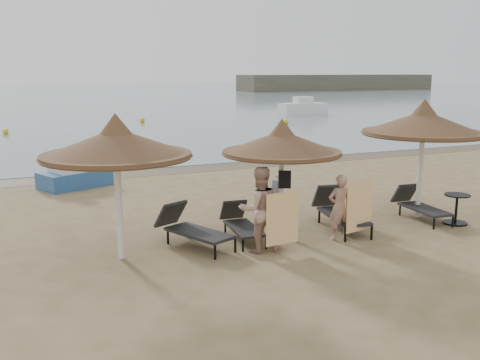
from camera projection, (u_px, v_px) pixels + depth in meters
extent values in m
plane|color=#8B7957|center=(282.00, 245.00, 11.42)|extent=(160.00, 160.00, 0.00)
cube|color=slate|center=(40.00, 95.00, 83.21)|extent=(200.00, 140.00, 0.03)
cube|color=brown|center=(163.00, 171.00, 19.85)|extent=(200.00, 1.60, 0.01)
cube|color=brown|center=(338.00, 82.00, 104.55)|extent=(40.00, 8.00, 3.00)
cube|color=silver|center=(303.00, 109.00, 45.32)|extent=(4.00, 1.60, 1.00)
cube|color=silver|center=(303.00, 100.00, 45.17)|extent=(1.50, 1.00, 0.60)
cylinder|color=silver|center=(119.00, 207.00, 10.38)|extent=(0.12, 0.12, 2.10)
cone|color=brown|center=(116.00, 142.00, 10.12)|extent=(2.90, 2.90, 0.55)
cone|color=brown|center=(115.00, 125.00, 10.06)|extent=(0.70, 0.70, 0.45)
cylinder|color=brown|center=(117.00, 156.00, 10.18)|extent=(2.84, 2.84, 0.10)
cylinder|color=silver|center=(281.00, 194.00, 11.91)|extent=(0.11, 0.11, 1.92)
cone|color=brown|center=(282.00, 142.00, 11.68)|extent=(2.66, 2.66, 0.50)
cone|color=brown|center=(282.00, 128.00, 11.62)|extent=(0.64, 0.64, 0.41)
cylinder|color=brown|center=(282.00, 153.00, 11.73)|extent=(2.60, 2.60, 0.09)
cylinder|color=silver|center=(420.00, 175.00, 13.41)|extent=(0.12, 0.12, 2.18)
cone|color=brown|center=(424.00, 122.00, 13.14)|extent=(3.01, 3.01, 0.57)
cone|color=brown|center=(424.00, 108.00, 13.08)|extent=(0.73, 0.73, 0.47)
cylinder|color=brown|center=(423.00, 133.00, 13.20)|extent=(2.95, 2.95, 0.10)
cylinder|color=black|center=(215.00, 253.00, 10.49)|extent=(0.05, 0.05, 0.29)
cylinder|color=black|center=(235.00, 246.00, 10.90)|extent=(0.05, 0.05, 0.29)
cylinder|color=black|center=(168.00, 237.00, 11.45)|extent=(0.05, 0.05, 0.29)
cylinder|color=black|center=(188.00, 232.00, 11.87)|extent=(0.05, 0.05, 0.29)
cube|color=black|center=(199.00, 233.00, 11.18)|extent=(1.20, 1.67, 0.06)
cube|color=black|center=(171.00, 214.00, 11.73)|extent=(0.76, 0.65, 0.58)
cylinder|color=black|center=(243.00, 246.00, 10.95)|extent=(0.05, 0.05, 0.25)
cylinder|color=black|center=(266.00, 243.00, 11.11)|extent=(0.05, 0.05, 0.25)
cylinder|color=black|center=(225.00, 229.00, 12.14)|extent=(0.05, 0.05, 0.25)
cylinder|color=black|center=(246.00, 227.00, 12.29)|extent=(0.05, 0.05, 0.25)
cube|color=black|center=(244.00, 228.00, 11.64)|extent=(0.69, 1.41, 0.05)
cube|color=black|center=(233.00, 210.00, 12.34)|extent=(0.60, 0.44, 0.52)
cylinder|color=black|center=(345.00, 235.00, 11.58)|extent=(0.06, 0.06, 0.31)
cylinder|color=black|center=(372.00, 233.00, 11.71)|extent=(0.06, 0.06, 0.31)
cylinder|color=black|center=(319.00, 217.00, 13.06)|extent=(0.06, 0.06, 0.31)
cylinder|color=black|center=(343.00, 215.00, 13.19)|extent=(0.06, 0.06, 0.31)
cube|color=black|center=(343.00, 216.00, 12.40)|extent=(0.98, 1.76, 0.07)
cube|color=black|center=(328.00, 196.00, 13.28)|extent=(0.76, 0.59, 0.63)
cylinder|color=black|center=(434.00, 224.00, 12.49)|extent=(0.05, 0.05, 0.27)
cylinder|color=black|center=(453.00, 222.00, 12.66)|extent=(0.05, 0.05, 0.27)
cylinder|color=black|center=(400.00, 210.00, 13.73)|extent=(0.05, 0.05, 0.27)
cylinder|color=black|center=(417.00, 209.00, 13.89)|extent=(0.05, 0.05, 0.27)
cube|color=black|center=(424.00, 209.00, 13.20)|extent=(0.71, 1.47, 0.06)
cube|color=black|center=(405.00, 193.00, 13.94)|extent=(0.62, 0.45, 0.54)
cylinder|color=black|center=(455.00, 223.00, 13.00)|extent=(0.56, 0.56, 0.04)
cylinder|color=black|center=(456.00, 209.00, 12.93)|extent=(0.06, 0.06, 0.69)
cylinder|color=black|center=(457.00, 195.00, 12.86)|extent=(0.60, 0.60, 0.03)
imported|color=tan|center=(259.00, 203.00, 10.82)|extent=(0.99, 0.69, 2.05)
imported|color=tan|center=(340.00, 202.00, 11.63)|extent=(0.83, 0.59, 1.69)
cube|color=orange|center=(283.00, 219.00, 10.70)|extent=(0.77, 0.08, 1.07)
cube|color=orange|center=(360.00, 206.00, 11.55)|extent=(0.79, 0.20, 1.13)
cube|color=white|center=(277.00, 187.00, 12.05)|extent=(0.27, 0.16, 0.33)
cube|color=black|center=(285.00, 179.00, 11.70)|extent=(0.29, 0.20, 0.39)
cube|color=#28548E|center=(75.00, 179.00, 17.11)|extent=(2.40, 1.94, 0.52)
cube|color=silver|center=(74.00, 169.00, 17.05)|extent=(1.63, 1.47, 0.24)
cube|color=silver|center=(63.00, 163.00, 16.73)|extent=(0.77, 0.97, 0.33)
sphere|color=gold|center=(6.00, 132.00, 31.29)|extent=(0.35, 0.35, 0.35)
sphere|color=gold|center=(142.00, 120.00, 38.38)|extent=(0.36, 0.36, 0.36)
sphere|color=gold|center=(286.00, 122.00, 36.93)|extent=(0.37, 0.37, 0.37)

